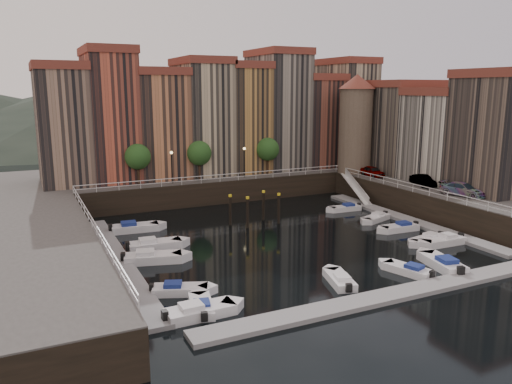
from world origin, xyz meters
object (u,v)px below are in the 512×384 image
car_a (373,172)px  boat_left_0 (199,312)px  car_b (423,181)px  car_c (463,190)px  mooring_pilings (255,210)px  gangway (356,187)px  boat_left_2 (152,258)px  corner_tower (356,122)px  boat_left_1 (179,290)px

car_a → boat_left_0: bearing=-139.5°
car_b → car_c: car_c is taller
mooring_pilings → car_b: car_b is taller
gangway → car_a: car_a is taller
boat_left_0 → car_b: car_b is taller
gangway → car_b: 9.06m
boat_left_2 → corner_tower: bearing=41.2°
boat_left_2 → car_b: bearing=21.9°
car_c → boat_left_1: bearing=172.8°
gangway → mooring_pilings: 17.74m
car_c → mooring_pilings: bearing=139.7°
boat_left_1 → gangway: bearing=54.9°
gangway → boat_left_0: size_ratio=1.68×
corner_tower → boat_left_0: corner_tower is taller
car_b → boat_left_2: bearing=-159.3°
boat_left_1 → boat_left_2: (-0.14, 7.64, 0.07)m
mooring_pilings → car_c: bearing=-23.8°
mooring_pilings → car_c: 23.31m
car_a → car_c: size_ratio=0.83×
corner_tower → boat_left_2: size_ratio=2.59×
boat_left_1 → boat_left_2: bearing=113.0°
gangway → car_a: (2.92, 0.28, 1.79)m
boat_left_0 → car_b: bearing=23.5°
gangway → car_b: bearing=-62.1°
mooring_pilings → boat_left_2: mooring_pilings is taller
corner_tower → boat_left_0: (-33.32, -28.50, -9.81)m
mooring_pilings → boat_left_2: (-13.50, -7.43, -1.25)m
corner_tower → boat_left_2: corner_tower is taller
car_b → mooring_pilings: bearing=-174.7°
boat_left_2 → car_a: size_ratio=1.28×
boat_left_1 → car_b: car_b is taller
gangway → boat_left_0: (-30.42, -24.00, -1.54)m
corner_tower → gangway: (-2.90, -4.50, -8.28)m
boat_left_2 → boat_left_1: bearing=-74.1°
gangway → boat_left_0: gangway is taller
boat_left_0 → boat_left_1: 4.26m
boat_left_2 → car_b: size_ratio=1.26×
boat_left_1 → car_a: car_a is taller
car_b → boat_left_1: bearing=-147.3°
mooring_pilings → boat_left_1: bearing=-131.6°
gangway → car_b: size_ratio=1.97×
mooring_pilings → boat_left_2: 15.46m
car_a → car_b: 8.23m
car_a → car_b: size_ratio=0.99×
corner_tower → mooring_pilings: 23.62m
gangway → boat_left_2: size_ratio=1.56×
corner_tower → boat_left_2: (-33.51, -16.60, -9.79)m
car_a → boat_left_2: bearing=-155.3°
gangway → mooring_pilings: gangway is taller
boat_left_0 → boat_left_2: (-0.20, 11.90, 0.02)m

